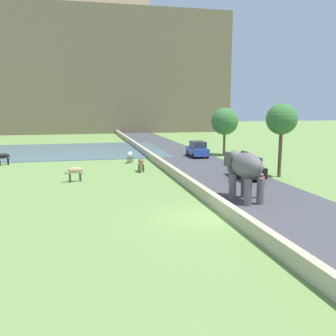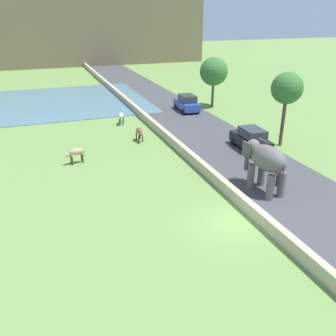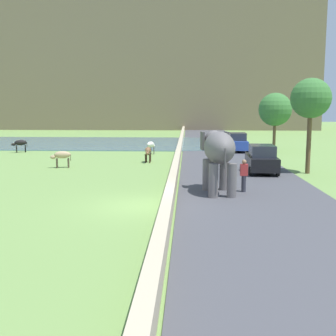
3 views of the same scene
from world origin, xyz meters
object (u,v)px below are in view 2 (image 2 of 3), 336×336
person_beside_elephant (278,174)px  cow_white (121,116)px  cow_tan (76,153)px  cow_brown (139,132)px  car_black (251,139)px  car_blue (187,103)px  elephant (265,160)px

person_beside_elephant → cow_white: size_ratio=1.15×
cow_tan → cow_brown: bearing=29.5°
person_beside_elephant → cow_brown: size_ratio=1.17×
car_black → car_blue: same height
elephant → person_beside_elephant: elephant is taller
car_black → person_beside_elephant: bearing=-107.0°
elephant → cow_tan: elephant is taller
person_beside_elephant → cow_tan: (-11.32, 8.15, -0.04)m
car_blue → cow_tan: bearing=-140.2°
elephant → cow_white: size_ratio=2.50×
cow_brown → cow_white: size_ratio=0.98×
cow_tan → elephant: bearing=-39.8°
car_black → cow_brown: size_ratio=2.92×
person_beside_elephant → car_blue: size_ratio=0.40×
elephant → cow_brown: 12.45m
elephant → cow_tan: 13.16m
elephant → cow_tan: bearing=140.2°
elephant → cow_tan: (-10.06, 8.39, -1.20)m
person_beside_elephant → cow_tan: size_ratio=1.15×
person_beside_elephant → car_blue: car_blue is taller
cow_white → elephant: bearing=-74.5°
cow_brown → cow_tan: bearing=-150.5°
cow_brown → car_black: bearing=-33.6°
cow_tan → cow_white: same height
car_blue → cow_tan: 17.24m
cow_brown → cow_white: same height
car_black → cow_white: bearing=127.0°
cow_tan → cow_brown: size_ratio=1.02×
cow_brown → car_blue: bearing=45.9°
elephant → cow_brown: bearing=111.0°
person_beside_elephant → cow_brown: (-5.69, 11.33, -0.04)m
cow_tan → cow_brown: same height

